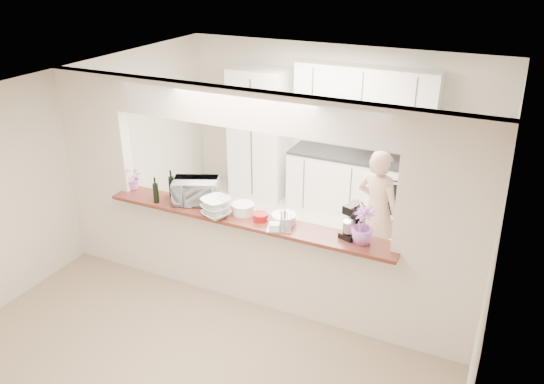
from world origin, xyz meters
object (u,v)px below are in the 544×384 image
Objects in this scene: refrigerator at (469,181)px; toaster_oven at (196,191)px; stand_mixer at (353,221)px; person at (377,211)px.

refrigerator is 3.36× the size of toaster_oven.
refrigerator is 3.80m from toaster_oven.
person reaches higher than stand_mixer.
toaster_oven is at bearing -179.64° from stand_mixer.
refrigerator is at bearing 71.24° from stand_mixer.
toaster_oven is 1.87m from stand_mixer.
person is (1.82, 1.27, -0.43)m from toaster_oven.
person is at bearing 11.08° from toaster_oven.
stand_mixer is at bearing -108.76° from refrigerator.
stand_mixer is (-0.88, -2.59, 0.41)m from refrigerator.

